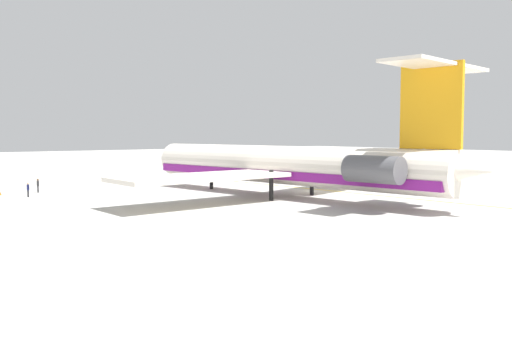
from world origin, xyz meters
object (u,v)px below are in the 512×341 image
at_px(ground_crew_portside, 38,184).
at_px(ground_crew_starboard, 28,188).
at_px(ground_crew_near_tail, 265,170).
at_px(safety_cone_wingtip, 0,193).
at_px(main_jetliner, 292,165).

bearing_deg(ground_crew_portside, ground_crew_starboard, -132.51).
relative_size(ground_crew_near_tail, safety_cone_wingtip, 3.12).
bearing_deg(ground_crew_starboard, ground_crew_portside, -139.64).
relative_size(main_jetliner, ground_crew_starboard, 27.56).
bearing_deg(safety_cone_wingtip, main_jetliner, -132.40).
bearing_deg(safety_cone_wingtip, ground_crew_starboard, -152.58).
relative_size(ground_crew_portside, safety_cone_wingtip, 3.15).
relative_size(ground_crew_portside, ground_crew_starboard, 1.02).
bearing_deg(ground_crew_portside, ground_crew_near_tail, -9.94).
bearing_deg(ground_crew_starboard, safety_cone_wingtip, -83.25).
bearing_deg(ground_crew_portside, main_jetliner, -61.65).
height_order(main_jetliner, ground_crew_portside, main_jetliner).
relative_size(main_jetliner, safety_cone_wingtip, 85.31).
xyz_separation_m(ground_crew_near_tail, ground_crew_portside, (-2.41, 38.20, 0.01)).
height_order(main_jetliner, ground_crew_starboard, main_jetliner).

